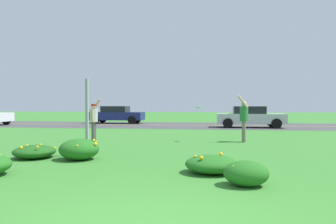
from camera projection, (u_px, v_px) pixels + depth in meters
name	position (u px, v px, depth m)	size (l,w,h in m)	color
ground_plane	(197.00, 140.00, 13.95)	(120.00, 120.00, 0.00)	#387A2D
highway_strip	(204.00, 125.00, 24.31)	(120.00, 8.27, 0.01)	#424244
highway_center_stripe	(204.00, 125.00, 24.31)	(120.00, 0.16, 0.00)	yellow
daylily_clump_front_right	(79.00, 149.00, 8.96)	(1.10, 1.09, 0.58)	#23661E
daylily_clump_front_left	(34.00, 152.00, 9.24)	(1.17, 1.21, 0.41)	#1E5619
daylily_clump_mid_right	(246.00, 173.00, 6.03)	(0.84, 0.71, 0.47)	#23661E
daylily_clump_front_center	(212.00, 164.00, 7.18)	(1.19, 1.10, 0.44)	#23661E
sign_post_near_path	(87.00, 118.00, 9.47)	(0.07, 0.10, 2.28)	#93969B
person_thrower_red_cap_gray_shirt	(94.00, 118.00, 13.84)	(0.41, 0.50, 1.79)	#B2B2B7
person_catcher_green_shirt	(244.00, 117.00, 13.24)	(0.44, 0.50, 1.92)	#287038
frisbee_pale_blue	(199.00, 107.00, 13.44)	(0.27, 0.26, 0.13)	#ADD6E5
car_navy_center_left	(116.00, 115.00, 27.19)	(4.50, 2.00, 1.45)	navy
car_silver_center_right	(250.00, 117.00, 22.01)	(4.50, 2.00, 1.45)	#B7BABF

